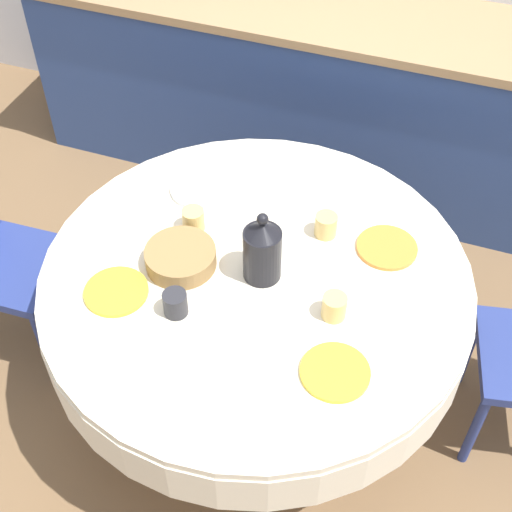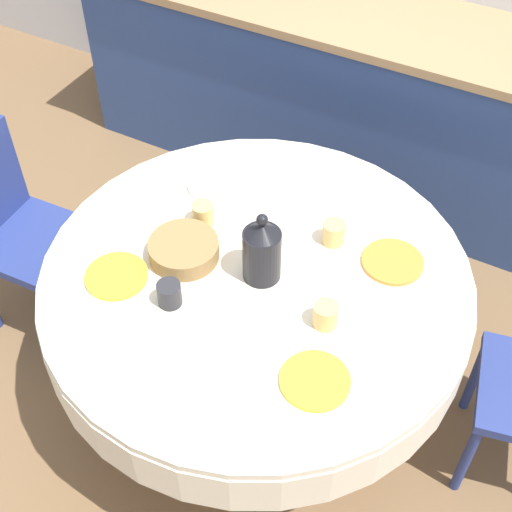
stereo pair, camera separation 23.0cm
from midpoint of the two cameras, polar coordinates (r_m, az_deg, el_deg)
The scene contains 14 objects.
ground_plane at distance 2.94m, azimuth 2.27°, elevation -10.96°, with size 12.00×12.00×0.00m, color brown.
kitchen_counter at distance 3.57m, azimuth 13.15°, elevation 11.03°, with size 3.24×0.64×0.92m.
dining_table at distance 2.45m, azimuth 2.69°, elevation -3.34°, with size 1.45×1.45×0.73m.
chair_right at distance 2.96m, azimuth -16.55°, elevation 2.19°, with size 0.42×0.42×0.88m.
plate_near_left at distance 2.36m, azimuth -8.40°, elevation -1.75°, with size 0.21×0.21×0.01m, color yellow.
cup_near_left at distance 2.24m, azimuth -4.06°, elevation -3.21°, with size 0.08×0.08×0.08m, color #28282D.
plate_near_right at distance 2.11m, azimuth 7.91°, elevation -10.03°, with size 0.21×0.21×0.01m, color yellow.
cup_near_right at distance 2.21m, azimuth 8.57°, elevation -4.87°, with size 0.08×0.08×0.08m, color #DBB766.
plate_far_left at distance 2.66m, azimuth -0.79°, elevation 5.63°, with size 0.21×0.21×0.01m, color white.
cup_far_left at distance 2.49m, azimuth -1.63°, elevation 3.26°, with size 0.08×0.08×0.08m, color #DBB766.
plate_far_right at distance 2.44m, azimuth 13.54°, elevation -0.60°, with size 0.21×0.21×0.01m, color orange.
cup_far_right at distance 2.45m, azimuth 8.91°, elevation 1.70°, with size 0.08×0.08×0.08m, color #DBB766.
coffee_carafe at distance 2.26m, azimuth 3.36°, elevation 0.25°, with size 0.13×0.13×0.27m.
bread_basket at distance 2.38m, azimuth -3.07°, elevation 0.37°, with size 0.24×0.24×0.07m, color olive.
Camera 2 is at (0.74, -1.38, 2.49)m, focal length 50.00 mm.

